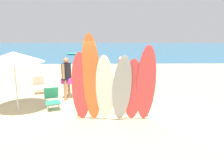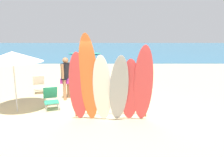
{
  "view_description": "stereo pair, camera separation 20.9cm",
  "coord_description": "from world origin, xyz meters",
  "views": [
    {
      "loc": [
        -0.17,
        -6.81,
        2.72
      ],
      "look_at": [
        0.0,
        1.54,
        0.96
      ],
      "focal_mm": 34.96,
      "sensor_mm": 36.0,
      "label": 1
    },
    {
      "loc": [
        0.04,
        -6.81,
        2.72
      ],
      "look_at": [
        0.0,
        1.54,
        0.96
      ],
      "focal_mm": 34.96,
      "sensor_mm": 36.0,
      "label": 2
    }
  ],
  "objects": [
    {
      "name": "beach_chair_blue",
      "position": [
        -2.18,
        0.8,
        0.42
      ],
      "size": [
        0.73,
        0.87,
        0.79
      ],
      "rotation": [
        0.0,
        0.0,
        0.36
      ],
      "color": "#B7B7BC",
      "rests_on": "ground"
    },
    {
      "name": "beach_chair_red",
      "position": [
        -3.34,
        2.97,
        0.42
      ],
      "size": [
        0.72,
        0.87,
        0.79
      ],
      "rotation": [
        0.0,
        0.0,
        0.34
      ],
      "color": "#B7B7BC",
      "rests_on": "ground"
    },
    {
      "name": "beach_umbrella",
      "position": [
        -3.28,
        0.45,
        1.93
      ],
      "size": [
        2.01,
        2.01,
        2.11
      ],
      "color": "silver",
      "rests_on": "ground"
    },
    {
      "name": "distant_boat",
      "position": [
        -3.37,
        20.56,
        0.15
      ],
      "size": [
        4.17,
        0.81,
        0.33
      ],
      "color": "teal",
      "rests_on": "ground"
    },
    {
      "name": "ground",
      "position": [
        0.0,
        14.0,
        0.0
      ],
      "size": [
        60.0,
        60.0,
        0.0
      ],
      "primitive_type": "plane",
      "color": "#D3BC8C"
    },
    {
      "name": "surfboard_rack",
      "position": [
        0.0,
        0.0,
        0.51
      ],
      "size": [
        2.4,
        0.07,
        0.66
      ],
      "color": "brown",
      "rests_on": "ground"
    },
    {
      "name": "surfboard_red_4",
      "position": [
        0.57,
        -0.55,
        1.02
      ],
      "size": [
        0.6,
        0.81,
        2.04
      ],
      "primitive_type": "ellipsoid",
      "rotation": [
        0.35,
        0.0,
        -0.05
      ],
      "color": "#D13D42",
      "rests_on": "ground"
    },
    {
      "name": "beachgoer_strolling",
      "position": [
        0.51,
        4.65,
        0.85
      ],
      "size": [
        0.39,
        0.56,
        1.48
      ],
      "rotation": [
        0.0,
        0.0,
        1.71
      ],
      "color": "beige",
      "rests_on": "ground"
    },
    {
      "name": "surfboard_red_5",
      "position": [
        0.94,
        -0.67,
        1.22
      ],
      "size": [
        0.62,
        1.04,
        2.43
      ],
      "primitive_type": "ellipsoid",
      "rotation": [
        0.37,
        0.0,
        -0.07
      ],
      "color": "#D13D42",
      "rests_on": "ground"
    },
    {
      "name": "surfboard_orange_1",
      "position": [
        -0.63,
        -0.66,
        1.37
      ],
      "size": [
        0.59,
        1.04,
        2.73
      ],
      "primitive_type": "ellipsoid",
      "rotation": [
        0.34,
        0.0,
        -0.05
      ],
      "color": "orange",
      "rests_on": "ground"
    },
    {
      "name": "surfboard_white_2",
      "position": [
        -0.25,
        -0.63,
        1.08
      ],
      "size": [
        0.6,
        0.89,
        2.16
      ],
      "primitive_type": "ellipsoid",
      "rotation": [
        0.36,
        0.0,
        -0.06
      ],
      "color": "white",
      "rests_on": "ground"
    },
    {
      "name": "surfboard_red_0",
      "position": [
        -0.96,
        -0.55,
        1.12
      ],
      "size": [
        0.61,
        0.89,
        2.23
      ],
      "primitive_type": "ellipsoid",
      "rotation": [
        0.35,
        0.0,
        0.08
      ],
      "color": "#D13D42",
      "rests_on": "ground"
    },
    {
      "name": "ocean_water",
      "position": [
        0.0,
        32.44,
        0.01
      ],
      "size": [
        60.0,
        40.0,
        0.02
      ],
      "primitive_type": "cube",
      "color": "teal",
      "rests_on": "ground"
    },
    {
      "name": "surfboard_grey_3",
      "position": [
        0.24,
        -0.68,
        1.08
      ],
      "size": [
        0.62,
        1.03,
        2.16
      ],
      "primitive_type": "ellipsoid",
      "rotation": [
        0.41,
        0.0,
        0.08
      ],
      "color": "#999EA3",
      "rests_on": "ground"
    },
    {
      "name": "beachgoer_by_water",
      "position": [
        -1.85,
        1.97,
        1.0
      ],
      "size": [
        0.45,
        0.64,
        1.74
      ],
      "rotation": [
        0.0,
        0.0,
        1.33
      ],
      "color": "#9E704C",
      "rests_on": "ground"
    }
  ]
}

